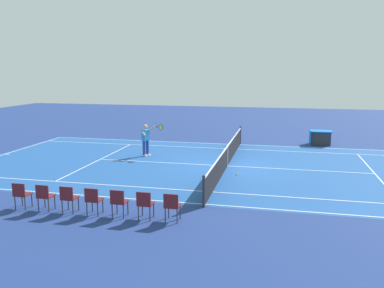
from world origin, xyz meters
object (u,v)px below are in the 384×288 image
at_px(tennis_ball, 237,174).
at_px(spectator_chair_4, 69,197).
at_px(spectator_chair_5, 45,195).
at_px(spectator_chair_6, 21,193).
at_px(equipment_cart_tarped, 320,138).
at_px(spectator_chair_3, 93,199).
at_px(spectator_chair_1, 145,203).
at_px(tennis_player_near, 146,138).
at_px(spectator_chair_0, 172,205).
at_px(tennis_net, 227,156).
at_px(spectator_chair_2, 119,201).

height_order(tennis_ball, spectator_chair_4, spectator_chair_4).
height_order(spectator_chair_5, spectator_chair_6, same).
height_order(spectator_chair_6, equipment_cart_tarped, spectator_chair_6).
bearing_deg(spectator_chair_3, spectator_chair_1, 180.00).
bearing_deg(spectator_chair_6, spectator_chair_1, 180.00).
bearing_deg(tennis_player_near, spectator_chair_4, 92.69).
distance_m(spectator_chair_0, spectator_chair_4, 3.33).
relative_size(tennis_net, spectator_chair_4, 13.30).
relative_size(tennis_player_near, spectator_chair_2, 1.93).
relative_size(tennis_net, spectator_chair_3, 13.30).
bearing_deg(spectator_chair_4, spectator_chair_5, 0.00).
height_order(tennis_net, spectator_chair_3, tennis_net).
height_order(tennis_player_near, spectator_chair_5, tennis_player_near).
xyz_separation_m(spectator_chair_2, spectator_chair_4, (1.67, 0.00, 0.00)).
relative_size(spectator_chair_2, equipment_cart_tarped, 0.70).
height_order(spectator_chair_4, equipment_cart_tarped, spectator_chair_4).
relative_size(tennis_player_near, spectator_chair_4, 1.93).
bearing_deg(equipment_cart_tarped, spectator_chair_3, 60.28).
bearing_deg(equipment_cart_tarped, tennis_player_near, 29.94).
xyz_separation_m(tennis_net, spectator_chair_5, (4.83, 7.23, 0.03)).
relative_size(spectator_chair_1, spectator_chair_6, 1.00).
bearing_deg(spectator_chair_3, tennis_ball, -123.41).
bearing_deg(spectator_chair_5, equipment_cart_tarped, -124.69).
relative_size(tennis_player_near, spectator_chair_6, 1.93).
distance_m(tennis_ball, spectator_chair_6, 8.52).
height_order(tennis_player_near, tennis_ball, tennis_player_near).
distance_m(spectator_chair_2, equipment_cart_tarped, 15.42).
distance_m(tennis_ball, spectator_chair_2, 6.47).
bearing_deg(spectator_chair_5, tennis_net, -123.76).
xyz_separation_m(spectator_chair_6, equipment_cart_tarped, (-10.34, -13.73, -0.08)).
distance_m(spectator_chair_3, spectator_chair_4, 0.83).
distance_m(tennis_player_near, equipment_cart_tarped, 10.48).
bearing_deg(spectator_chair_2, spectator_chair_6, 0.00).
relative_size(tennis_ball, spectator_chair_2, 0.08).
xyz_separation_m(tennis_net, spectator_chair_4, (4.00, 7.23, 0.03)).
height_order(tennis_ball, spectator_chair_2, spectator_chair_2).
xyz_separation_m(tennis_player_near, tennis_ball, (-5.02, 2.77, -0.90)).
distance_m(tennis_player_near, spectator_chair_1, 9.00).
distance_m(spectator_chair_0, spectator_chair_3, 2.50).
relative_size(tennis_ball, equipment_cart_tarped, 0.05).
bearing_deg(tennis_net, spectator_chair_1, 78.28).
height_order(spectator_chair_0, spectator_chair_4, same).
distance_m(tennis_ball, equipment_cart_tarped, 8.98).
xyz_separation_m(spectator_chair_1, spectator_chair_6, (4.17, 0.00, 0.00)).
relative_size(spectator_chair_4, spectator_chair_6, 1.00).
height_order(spectator_chair_0, spectator_chair_6, same).
height_order(tennis_player_near, spectator_chair_3, tennis_player_near).
relative_size(spectator_chair_1, spectator_chair_3, 1.00).
height_order(spectator_chair_1, equipment_cart_tarped, spectator_chair_1).
height_order(tennis_net, spectator_chair_5, tennis_net).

